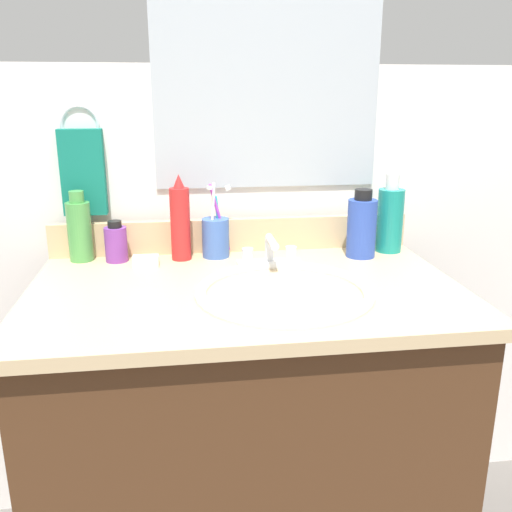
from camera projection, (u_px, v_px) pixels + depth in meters
name	position (u px, v px, depth m)	size (l,w,h in m)	color
vanity_cabinet	(247.00, 446.00, 1.36)	(0.93, 0.56, 0.78)	#4C2D19
countertop	(246.00, 292.00, 1.24)	(0.97, 0.61, 0.03)	#D1B284
backsplash	(233.00, 235.00, 1.50)	(0.97, 0.02, 0.09)	#D1B284
back_wall	(232.00, 297.00, 1.62)	(2.07, 0.04, 1.30)	white
mirror_panel	(268.00, 80.00, 1.44)	(0.60, 0.01, 0.56)	#B2BCC6
towel_ring	(80.00, 124.00, 1.40)	(0.10, 0.10, 0.01)	silver
hand_towel	(83.00, 172.00, 1.42)	(0.11, 0.04, 0.22)	#147260
sink_basin	(284.00, 306.00, 1.20)	(0.39, 0.39, 0.11)	white
faucet	(270.00, 256.00, 1.37)	(0.16, 0.10, 0.08)	silver
bottle_shampoo_blue	(362.00, 226.00, 1.44)	(0.08, 0.08, 0.18)	#2D4CB2
bottle_mouthwash_teal	(390.00, 218.00, 1.49)	(0.07, 0.07, 0.21)	teal
bottle_toner_green	(80.00, 230.00, 1.41)	(0.06, 0.06, 0.18)	#4C9E4C
bottle_spray_red	(180.00, 222.00, 1.41)	(0.05, 0.05, 0.22)	red
bottle_cream_purple	(116.00, 243.00, 1.41)	(0.06, 0.06, 0.11)	#7A3899
cup_blue_plastic	(216.00, 236.00, 1.45)	(0.08, 0.07, 0.20)	#3F66B7
soap_bar	(146.00, 261.00, 1.38)	(0.06, 0.04, 0.02)	white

